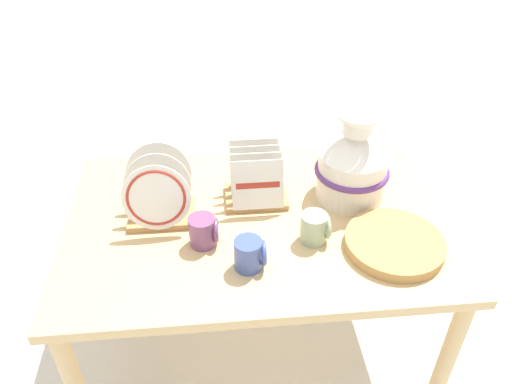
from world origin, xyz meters
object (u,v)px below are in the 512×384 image
Objects in this scene: dish_rack_square_plates at (256,184)px; mug_plum_glaze at (204,231)px; dish_rack_round_plates at (159,198)px; mug_sage_glaze at (315,228)px; wicker_charger_stack at (394,244)px; ceramic_vase at (353,163)px; mug_cobalt_glaze at (250,254)px.

dish_rack_square_plates reaches higher than mug_plum_glaze.
dish_rack_round_plates reaches higher than mug_sage_glaze.
dish_rack_round_plates is 0.77m from wicker_charger_stack.
dish_rack_round_plates is 2.37× the size of mug_plum_glaze.
mug_cobalt_glaze is (-0.38, -0.32, -0.09)m from ceramic_vase.
ceramic_vase reaches higher than mug_plum_glaze.
dish_rack_square_plates is at bearing 125.46° from mug_sage_glaze.
wicker_charger_stack is 3.09× the size of mug_sage_glaze.
ceramic_vase is at bearing 104.83° from wicker_charger_stack.
ceramic_vase is 0.56m from mug_plum_glaze.
wicker_charger_stack is (0.08, -0.28, -0.12)m from ceramic_vase.
ceramic_vase is 0.29m from mug_sage_glaze.
ceramic_vase is at bearing 21.46° from mug_plum_glaze.
dish_rack_square_plates is 2.14× the size of mug_sage_glaze.
dish_rack_round_plates is at bearing 136.80° from mug_plum_glaze.
mug_cobalt_glaze is 1.00× the size of mug_sage_glaze.
dish_rack_square_plates reaches higher than mug_cobalt_glaze.
dish_rack_square_plates is 0.28m from mug_plum_glaze.
wicker_charger_stack is at bearing -16.24° from dish_rack_round_plates.
mug_plum_glaze is 0.18m from mug_cobalt_glaze.
ceramic_vase reaches higher than dish_rack_round_plates.
dish_rack_round_plates is 2.37× the size of mug_cobalt_glaze.
dish_rack_round_plates is at bearing 163.76° from wicker_charger_stack.
ceramic_vase is at bearing -2.09° from dish_rack_square_plates.
mug_cobalt_glaze reaches higher than wicker_charger_stack.
dish_rack_round_plates is 2.37× the size of mug_sage_glaze.
mug_cobalt_glaze and mug_sage_glaze have the same top height.
dish_rack_round_plates is at bearing 162.85° from mug_sage_glaze.
dish_rack_round_plates reaches higher than dish_rack_square_plates.
mug_plum_glaze and mug_sage_glaze have the same top height.
dish_rack_square_plates is 2.14× the size of mug_plum_glaze.
dish_rack_round_plates is 0.38m from mug_cobalt_glaze.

